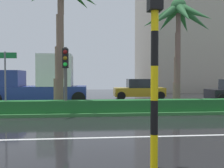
% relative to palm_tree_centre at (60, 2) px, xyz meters
% --- Properties ---
extents(ground_plane, '(90.00, 42.00, 0.10)m').
position_rel_palm_tree_centre_xyz_m(ground_plane, '(-3.19, 1.49, -5.95)').
color(ground_plane, black).
extents(median_strip, '(85.50, 4.00, 0.15)m').
position_rel_palm_tree_centre_xyz_m(median_strip, '(-3.19, 0.49, -5.83)').
color(median_strip, '#2D6B33').
rests_on(median_strip, ground_plane).
extents(palm_tree_centre, '(4.07, 4.39, 7.30)m').
position_rel_palm_tree_centre_xyz_m(palm_tree_centre, '(0.00, 0.00, 0.00)').
color(palm_tree_centre, brown).
rests_on(palm_tree_centre, median_strip).
extents(palm_tree_centre_right, '(4.26, 4.44, 6.35)m').
position_rel_palm_tree_centre_xyz_m(palm_tree_centre_right, '(6.72, 0.80, -0.70)').
color(palm_tree_centre_right, brown).
rests_on(palm_tree_centre_right, median_strip).
extents(traffic_signal_median_right, '(0.28, 0.43, 3.24)m').
position_rel_palm_tree_centre_xyz_m(traffic_signal_median_right, '(0.35, -1.02, -3.52)').
color(traffic_signal_median_right, '#4C4C47').
rests_on(traffic_signal_median_right, median_strip).
extents(street_name_sign, '(1.10, 0.08, 3.00)m').
position_rel_palm_tree_centre_xyz_m(street_name_sign, '(-2.54, -0.96, -3.82)').
color(street_name_sign, slate).
rests_on(street_name_sign, median_strip).
extents(traffic_signal_foreground, '(0.28, 0.43, 4.37)m').
position_rel_palm_tree_centre_xyz_m(traffic_signal_foreground, '(2.89, -8.17, -2.91)').
color(traffic_signal_foreground, yellow).
rests_on(traffic_signal_foreground, ground_plane).
extents(box_truck_lead, '(6.40, 2.64, 3.46)m').
position_rel_palm_tree_centre_xyz_m(box_truck_lead, '(-1.82, 4.34, -4.36)').
color(box_truck_lead, navy).
rests_on(box_truck_lead, ground_plane).
extents(car_in_traffic_third, '(4.30, 2.02, 1.72)m').
position_rel_palm_tree_centre_xyz_m(car_in_traffic_third, '(5.84, 7.52, -5.08)').
color(car_in_traffic_third, '#B28C1E').
rests_on(car_in_traffic_third, ground_plane).
extents(building_far_right, '(15.91, 13.75, 15.10)m').
position_rel_palm_tree_centre_xyz_m(building_far_right, '(17.05, 20.26, 1.65)').
color(building_far_right, '#A89E8E').
rests_on(building_far_right, ground_plane).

